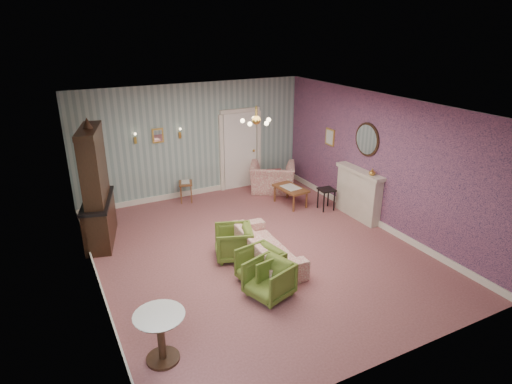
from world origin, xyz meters
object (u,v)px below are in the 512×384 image
wingback_chair (272,173)px  side_table_black (326,199)px  olive_chair_a (269,278)px  olive_chair_b (260,265)px  fireplace (358,194)px  coffee_table (290,196)px  sofa_chintz (265,242)px  olive_chair_c (234,241)px  dresser (95,184)px  pedestal_table (161,337)px

wingback_chair → side_table_black: (0.55, -1.69, -0.24)m
olive_chair_a → wingback_chair: (2.42, 4.21, 0.16)m
olive_chair_b → side_table_black: size_ratio=1.28×
fireplace → side_table_black: bearing=120.4°
olive_chair_a → side_table_black: size_ratio=1.28×
olive_chair_b → coffee_table: olive_chair_b is taller
sofa_chintz → side_table_black: 2.86m
olive_chair_c → side_table_black: olive_chair_c is taller
dresser → side_table_black: dresser is taller
olive_chair_a → wingback_chair: 4.85m
sofa_chintz → fireplace: size_ratio=1.43×
olive_chair_a → fireplace: size_ratio=0.49×
wingback_chair → fireplace: (0.94, -2.37, 0.07)m
olive_chair_c → sofa_chintz: (0.50, -0.37, 0.04)m
olive_chair_c → wingback_chair: bearing=158.7°
olive_chair_b → olive_chair_c: olive_chair_c is taller
sofa_chintz → pedestal_table: 3.03m
olive_chair_a → olive_chair_c: (0.01, 1.43, 0.01)m
sofa_chintz → coffee_table: size_ratio=2.21×
dresser → coffee_table: (4.51, -0.16, -1.04)m
olive_chair_b → fireplace: bearing=102.9°
olive_chair_c → dresser: bearing=-111.8°
olive_chair_b → dresser: (-2.21, 2.90, 0.93)m
pedestal_table → dresser: bearing=92.1°
dresser → pedestal_table: size_ratio=3.41×
sofa_chintz → fireplace: bearing=-72.3°
side_table_black → pedestal_table: size_ratio=0.72×
olive_chair_c → wingback_chair: 3.68m
coffee_table → olive_chair_b: bearing=-130.0°
olive_chair_b → wingback_chair: (2.35, 3.76, 0.17)m
dresser → coffee_table: size_ratio=2.80×
olive_chair_a → olive_chair_c: 1.43m
olive_chair_b → wingback_chair: bearing=137.9°
wingback_chair → fireplace: size_ratio=0.83×
olive_chair_b → coffee_table: size_ratio=0.76×
coffee_table → wingback_chair: bearing=86.7°
coffee_table → pedestal_table: size_ratio=1.22×
olive_chair_b → dresser: size_ratio=0.27×
sofa_chintz → olive_chair_c: bearing=56.0°
olive_chair_b → pedestal_table: 2.33m
coffee_table → side_table_black: bearing=-47.5°
side_table_black → pedestal_table: (-4.96, -3.16, 0.10)m
wingback_chair → olive_chair_c: bearing=80.0°
dresser → fireplace: (5.51, -1.50, -0.69)m
olive_chair_c → coffee_table: 2.93m
fireplace → coffee_table: 1.71m
dresser → fireplace: dresser is taller
olive_chair_a → dresser: size_ratio=0.27×
sofa_chintz → fireplace: fireplace is taller
olive_chair_a → olive_chair_c: size_ratio=0.97×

